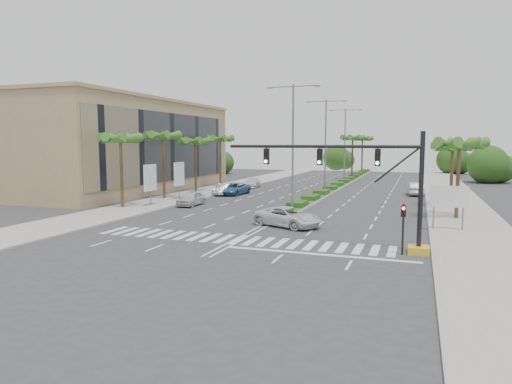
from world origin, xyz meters
TOP-DOWN VIEW (x-y plane):
  - ground at (0.00, 0.00)m, footprint 160.00×160.00m
  - footpath_right at (15.20, 20.00)m, footprint 6.00×120.00m
  - footpath_left at (-15.20, 20.00)m, footprint 6.00×120.00m
  - median at (0.00, 45.00)m, footprint 2.20×75.00m
  - median_grass at (0.00, 45.00)m, footprint 1.80×75.00m
  - building at (-26.00, 26.00)m, footprint 12.00×36.00m
  - signal_gantry at (9.27, -0.00)m, footprint 12.60×1.20m
  - pedestrian_signal at (10.60, -0.68)m, footprint 0.28×0.36m
  - direction_sign at (13.50, 7.99)m, footprint 2.70×0.11m
  - billboard_near at (-14.50, 12.00)m, footprint 0.18×2.10m
  - billboard_far at (-14.50, 18.00)m, footprint 0.18×2.10m
  - palm_left_near at (-16.50, 10.00)m, footprint 4.57×4.68m
  - palm_left_mid at (-16.50, 18.00)m, footprint 4.57×4.68m
  - palm_left_far at (-16.50, 26.00)m, footprint 4.57×4.68m
  - palm_left_end at (-16.50, 34.00)m, footprint 4.57×4.68m
  - palm_right_near at (14.50, 14.00)m, footprint 4.57×4.68m
  - palm_right_far at (14.50, 22.00)m, footprint 4.57×4.68m
  - palm_median_a at (0.00, 55.00)m, footprint 4.57×4.68m
  - palm_median_b at (0.00, 70.00)m, footprint 4.57×4.68m
  - streetlight_near at (0.00, 14.00)m, footprint 5.10×0.25m
  - streetlight_mid at (0.00, 30.00)m, footprint 5.10×0.25m
  - streetlight_far at (0.00, 46.00)m, footprint 5.10×0.25m
  - car_parked_a at (-11.01, 14.21)m, footprint 1.91×4.44m
  - car_parked_b at (-11.80, 24.48)m, footprint 1.71×4.44m
  - car_parked_c at (-10.68, 25.13)m, footprint 2.89×5.58m
  - car_parked_d at (-11.80, 34.91)m, footprint 2.34×4.68m
  - car_crossing at (1.79, 5.94)m, footprint 6.08×4.45m
  - car_right at (11.03, 32.26)m, footprint 2.17×5.09m

SIDE VIEW (x-z plane):
  - ground at x=0.00m, z-range 0.00..0.00m
  - footpath_right at x=15.20m, z-range 0.00..0.15m
  - footpath_left at x=-15.20m, z-range 0.00..0.15m
  - median at x=0.00m, z-range 0.00..0.20m
  - median_grass at x=0.00m, z-range 0.20..0.24m
  - car_parked_d at x=-11.80m, z-range 0.00..1.31m
  - car_parked_b at x=-11.80m, z-range 0.00..1.44m
  - car_parked_a at x=-11.01m, z-range 0.00..1.49m
  - car_parked_c at x=-10.68m, z-range 0.00..1.50m
  - car_crossing at x=1.79m, z-range 0.00..1.54m
  - car_right at x=11.03m, z-range 0.00..1.63m
  - pedestrian_signal at x=10.60m, z-range 0.54..3.54m
  - direction_sign at x=13.50m, z-range 0.75..4.15m
  - billboard_near at x=-14.50m, z-range 0.79..5.14m
  - billboard_far at x=-14.50m, z-range 0.79..5.14m
  - signal_gantry at x=9.27m, z-range -0.14..7.06m
  - palm_right_far at x=14.50m, z-range 2.54..9.29m
  - building at x=-26.00m, z-range 0.00..12.00m
  - palm_right_near at x=14.50m, z-range 2.68..9.73m
  - palm_left_far at x=-16.50m, z-range 2.82..10.17m
  - palm_left_near at x=-16.50m, z-range 2.91..10.46m
  - streetlight_near at x=0.00m, z-range 0.81..12.81m
  - streetlight_mid at x=0.00m, z-range 0.81..12.81m
  - streetlight_far at x=0.00m, z-range 0.81..12.81m
  - palm_left_end at x=-16.50m, z-range 3.01..10.76m
  - palm_left_mid at x=-16.50m, z-range 3.10..11.05m
  - palm_median_a at x=0.00m, z-range 3.15..11.20m
  - palm_median_b at x=0.00m, z-range 3.15..11.20m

